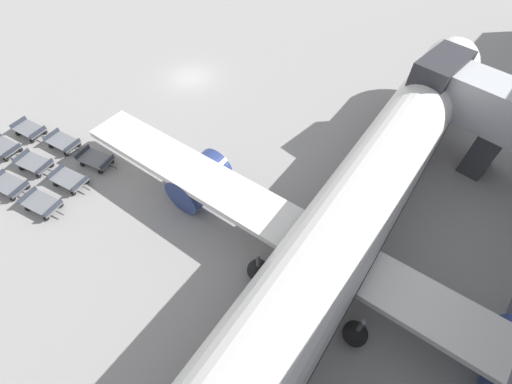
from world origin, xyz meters
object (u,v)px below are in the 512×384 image
object	(u,v)px
airplane	(341,232)
baggage_dolly_row_mid_b_col_a	(30,130)
baggage_dolly_row_mid_a_col_c	(70,180)
baggage_dolly_row_mid_a_col_a	(4,148)
baggage_dolly_row_mid_a_col_b	(35,164)
baggage_dolly_row_near_col_b	(10,186)
baggage_dolly_row_near_col_c	(42,204)
baggage_dolly_row_mid_b_col_b	(63,143)
baggage_dolly_row_mid_b_col_c	(96,160)

from	to	relation	value
airplane	baggage_dolly_row_mid_b_col_a	size ratio (longest dim) A/B	13.19
baggage_dolly_row_mid_a_col_c	baggage_dolly_row_mid_b_col_a	xyz separation A→B (m)	(-7.30, 0.78, 0.00)
baggage_dolly_row_mid_a_col_a	baggage_dolly_row_mid_a_col_b	bearing A→B (deg)	11.27
baggage_dolly_row_mid_a_col_a	baggage_dolly_row_mid_a_col_b	xyz separation A→B (m)	(3.44, 0.69, 0.00)
baggage_dolly_row_mid_a_col_a	baggage_dolly_row_mid_b_col_a	size ratio (longest dim) A/B	1.00
baggage_dolly_row_near_col_b	baggage_dolly_row_mid_a_col_a	world-z (taller)	same
airplane	baggage_dolly_row_mid_a_col_b	xyz separation A→B (m)	(-20.83, -7.63, -2.85)
baggage_dolly_row_mid_a_col_b	baggage_dolly_row_mid_b_col_a	bearing A→B (deg)	157.77
airplane	baggage_dolly_row_mid_a_col_c	distance (m)	18.93
airplane	baggage_dolly_row_near_col_c	distance (m)	19.41
baggage_dolly_row_mid_a_col_c	baggage_dolly_row_mid_b_col_b	bearing A→B (deg)	155.59
baggage_dolly_row_mid_a_col_a	baggage_dolly_row_mid_b_col_a	bearing A→B (deg)	101.48
baggage_dolly_row_near_col_b	baggage_dolly_row_mid_a_col_b	xyz separation A→B (m)	(-0.68, 2.19, 0.00)
baggage_dolly_row_mid_a_col_a	baggage_dolly_row_mid_a_col_c	xyz separation A→B (m)	(6.84, 1.50, 0.00)
baggage_dolly_row_mid_a_col_b	baggage_dolly_row_mid_a_col_c	bearing A→B (deg)	13.44
baggage_dolly_row_mid_b_col_c	baggage_dolly_row_mid_b_col_b	bearing A→B (deg)	-170.72
baggage_dolly_row_mid_a_col_b	baggage_dolly_row_mid_b_col_b	world-z (taller)	same
airplane	baggage_dolly_row_mid_a_col_b	world-z (taller)	airplane
airplane	baggage_dolly_row_mid_b_col_b	xyz separation A→B (m)	(-21.31, -5.05, -2.85)
baggage_dolly_row_mid_b_col_c	baggage_dolly_row_near_col_b	bearing A→B (deg)	-114.10
airplane	baggage_dolly_row_near_col_b	distance (m)	22.59
airplane	baggage_dolly_row_mid_b_col_c	world-z (taller)	airplane
baggage_dolly_row_near_col_b	baggage_dolly_row_mid_b_col_b	world-z (taller)	same
airplane	baggage_dolly_row_mid_b_col_b	distance (m)	22.09
airplane	baggage_dolly_row_mid_b_col_a	bearing A→B (deg)	-166.30
baggage_dolly_row_mid_b_col_a	baggage_dolly_row_mid_b_col_c	world-z (taller)	same
baggage_dolly_row_near_col_c	baggage_dolly_row_mid_b_col_a	bearing A→B (deg)	158.34
baggage_dolly_row_near_col_b	baggage_dolly_row_mid_b_col_c	world-z (taller)	same
baggage_dolly_row_mid_a_col_b	airplane	bearing A→B (deg)	20.11
baggage_dolly_row_near_col_c	baggage_dolly_row_mid_a_col_b	distance (m)	4.23
baggage_dolly_row_mid_b_col_b	baggage_dolly_row_mid_b_col_a	bearing A→B (deg)	-164.03
baggage_dolly_row_near_col_c	baggage_dolly_row_mid_b_col_a	size ratio (longest dim) A/B	1.00
baggage_dolly_row_mid_a_col_c	baggage_dolly_row_mid_b_col_b	distance (m)	4.26
baggage_dolly_row_near_col_b	baggage_dolly_row_mid_b_col_b	bearing A→B (deg)	103.73
baggage_dolly_row_mid_a_col_b	baggage_dolly_row_mid_a_col_c	world-z (taller)	same
baggage_dolly_row_mid_b_col_a	baggage_dolly_row_mid_b_col_b	distance (m)	3.56
baggage_dolly_row_mid_a_col_b	baggage_dolly_row_mid_b_col_b	size ratio (longest dim) A/B	1.00
baggage_dolly_row_near_col_c	baggage_dolly_row_mid_b_col_b	distance (m)	6.04
baggage_dolly_row_mid_a_col_c	baggage_dolly_row_mid_b_col_c	bearing A→B (deg)	97.92
airplane	baggage_dolly_row_near_col_b	world-z (taller)	airplane
baggage_dolly_row_mid_a_col_a	baggage_dolly_row_mid_b_col_a	world-z (taller)	same
baggage_dolly_row_near_col_c	baggage_dolly_row_mid_b_col_c	size ratio (longest dim) A/B	1.00
baggage_dolly_row_near_col_b	baggage_dolly_row_mid_b_col_c	bearing A→B (deg)	65.90
baggage_dolly_row_near_col_b	baggage_dolly_row_mid_b_col_b	size ratio (longest dim) A/B	1.00
baggage_dolly_row_mid_b_col_a	baggage_dolly_row_mid_b_col_c	bearing A→B (deg)	12.60
baggage_dolly_row_mid_a_col_c	baggage_dolly_row_mid_b_col_a	distance (m)	7.35
airplane	baggage_dolly_row_mid_b_col_b	size ratio (longest dim) A/B	13.19
baggage_dolly_row_mid_a_col_c	baggage_dolly_row_mid_b_col_a	bearing A→B (deg)	173.87
baggage_dolly_row_mid_b_col_a	baggage_dolly_row_mid_a_col_a	bearing A→B (deg)	-78.52
baggage_dolly_row_mid_b_col_a	baggage_dolly_row_mid_b_col_c	xyz separation A→B (m)	(6.98, 1.56, 0.00)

